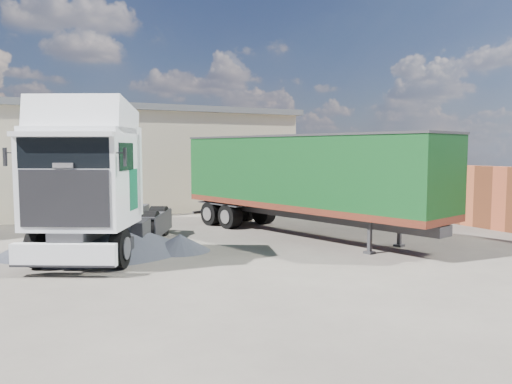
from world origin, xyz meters
name	(u,v)px	position (x,y,z in m)	size (l,w,h in m)	color
ground	(223,257)	(0.00, 0.00, 0.00)	(120.00, 120.00, 0.00)	#272420
brick_boundary_wall	(380,187)	(11.50, 6.00, 1.25)	(0.35, 26.00, 2.50)	brown
tractor_unit	(94,192)	(-3.35, 1.62, 1.93)	(5.62, 7.10, 4.60)	black
box_trailer	(302,175)	(4.07, 1.95, 2.24)	(4.90, 11.31, 3.68)	#2D2D30
gravel_heap	(105,237)	(-2.96, 2.22, 0.49)	(6.43, 5.73, 1.06)	black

